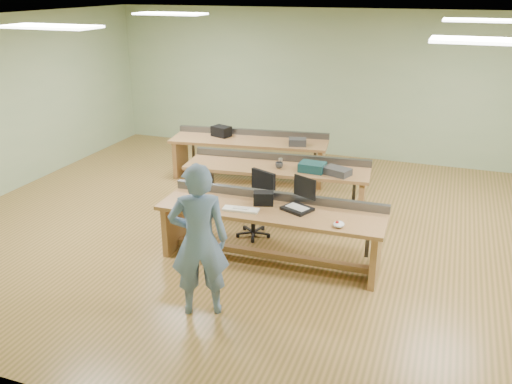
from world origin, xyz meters
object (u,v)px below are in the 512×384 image
workbench_back (249,149)px  parts_bin_teal (312,167)px  workbench_front (271,222)px  parts_bin_grey (337,171)px  workbench_mid (277,177)px  task_chair (256,213)px  camera_bag (264,198)px  drinks_can (281,162)px  laptop_base (297,209)px  mug (279,165)px  person (199,241)px

workbench_back → parts_bin_teal: bearing=-49.2°
workbench_back → parts_bin_teal: parts_bin_teal is taller
workbench_front → parts_bin_grey: 1.68m
workbench_mid → task_chair: (-0.01, -1.00, -0.21)m
parts_bin_grey → camera_bag: bearing=-113.9°
task_chair → parts_bin_teal: bearing=81.6°
drinks_can → task_chair: bearing=-92.2°
camera_bag → laptop_base: bearing=-21.2°
parts_bin_teal → mug: size_ratio=3.17×
task_chair → drinks_can: size_ratio=8.20×
workbench_front → drinks_can: 1.79m
person → laptop_base: person is taller
camera_bag → parts_bin_teal: bearing=63.3°
parts_bin_teal → parts_bin_grey: size_ratio=0.98×
workbench_front → camera_bag: 0.33m
laptop_base → task_chair: (-0.79, 0.61, -0.42)m
workbench_front → laptop_base: 0.40m
workbench_front → drinks_can: bearing=102.3°
workbench_back → mug: workbench_back is taller
camera_bag → parts_bin_teal: 1.54m
workbench_mid → parts_bin_teal: (0.58, -0.06, 0.26)m
person → laptop_base: (0.68, 1.45, -0.11)m
parts_bin_grey → drinks_can: 0.95m
workbench_mid → mug: size_ratio=24.35×
person → mug: bearing=-113.8°
laptop_base → camera_bag: camera_bag is taller
workbench_front → person: size_ratio=1.69×
workbench_mid → mug: bearing=-64.4°
workbench_back → parts_bin_teal: 2.08m
laptop_base → drinks_can: drinks_can is taller
workbench_mid → person: (0.10, -3.06, 0.32)m
workbench_front → person: bearing=-105.8°
workbench_mid → parts_bin_grey: bearing=-10.9°
workbench_front → camera_bag: bearing=144.5°
laptop_base → parts_bin_teal: parts_bin_teal is taller
mug → workbench_front: bearing=-75.8°
laptop_base → parts_bin_teal: (-0.20, 1.55, 0.05)m
parts_bin_grey → workbench_back: bearing=144.5°
laptop_base → parts_bin_grey: bearing=107.5°
camera_bag → drinks_can: camera_bag is taller
camera_bag → drinks_can: (-0.28, 1.63, -0.03)m
task_chair → camera_bag: bearing=-37.1°
workbench_front → drinks_can: drinks_can is taller
task_chair → mug: 1.01m
workbench_mid → parts_bin_teal: size_ratio=7.68×
workbench_front → parts_bin_teal: size_ratio=7.64×
workbench_back → parts_bin_grey: size_ratio=7.58×
workbench_front → workbench_mid: 1.73m
workbench_back → task_chair: (0.96, -2.30, -0.21)m
task_chair → drinks_can: 1.15m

